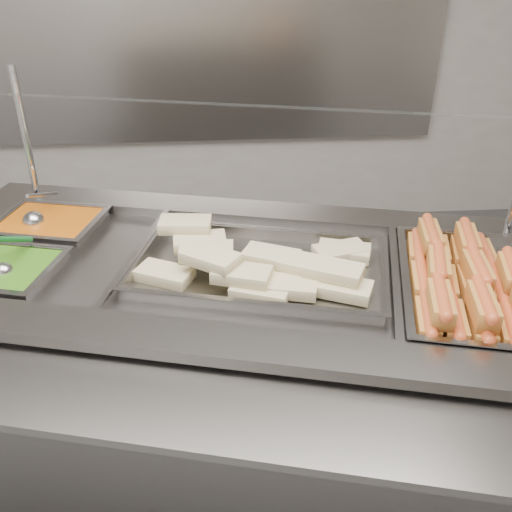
{
  "coord_description": "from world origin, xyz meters",
  "views": [
    {
      "loc": [
        0.07,
        -1.16,
        1.78
      ],
      "look_at": [
        0.18,
        0.27,
        0.96
      ],
      "focal_mm": 40.0,
      "sensor_mm": 36.0,
      "label": 1
    }
  ],
  "objects": [
    {
      "name": "sneeze_guard",
      "position": [
        0.19,
        0.5,
        1.32
      ],
      "size": [
        1.75,
        0.73,
        0.46
      ],
      "color": "silver",
      "rests_on": "steam_counter"
    },
    {
      "name": "serving_spoon",
      "position": [
        -0.53,
        0.29,
        0.95
      ],
      "size": [
        0.08,
        0.19,
        0.14
      ],
      "color": "silver",
      "rests_on": "pan_peas"
    },
    {
      "name": "hotdogs_in_buns",
      "position": [
        0.74,
        0.11,
        0.95
      ],
      "size": [
        0.37,
        0.59,
        0.12
      ],
      "color": "#AF5C24",
      "rests_on": "pan_hotdogs"
    },
    {
      "name": "tray_rail",
      "position": [
        -0.0,
        -0.24,
        0.89
      ],
      "size": [
        1.89,
        0.83,
        0.05
      ],
      "color": "slate",
      "rests_on": "steam_counter"
    },
    {
      "name": "pan_hotdogs",
      "position": [
        0.77,
        0.12,
        0.9
      ],
      "size": [
        0.49,
        0.65,
        0.1
      ],
      "color": "gray",
      "rests_on": "steam_counter"
    },
    {
      "name": "pan_beans",
      "position": [
        -0.48,
        0.59,
        0.9
      ],
      "size": [
        0.37,
        0.32,
        0.1
      ],
      "color": "gray",
      "rests_on": "steam_counter"
    },
    {
      "name": "steam_counter",
      "position": [
        0.13,
        0.28,
        0.47
      ],
      "size": [
        2.12,
        1.33,
        0.94
      ],
      "color": "slate",
      "rests_on": "ground"
    },
    {
      "name": "pan_wraps",
      "position": [
        0.19,
        0.26,
        0.91
      ],
      "size": [
        0.79,
        0.58,
        0.07
      ],
      "color": "gray",
      "rests_on": "steam_counter"
    },
    {
      "name": "back_panel",
      "position": [
        0.0,
        2.45,
        1.2
      ],
      "size": [
        3.0,
        0.04,
        1.2
      ],
      "primitive_type": "cube",
      "color": "gray",
      "rests_on": "ground"
    },
    {
      "name": "pan_peas",
      "position": [
        -0.56,
        0.3,
        0.9
      ],
      "size": [
        0.37,
        0.32,
        0.1
      ],
      "color": "gray",
      "rests_on": "steam_counter"
    },
    {
      "name": "tortilla_wraps",
      "position": [
        0.21,
        0.23,
        0.95
      ],
      "size": [
        0.72,
        0.43,
        0.1
      ],
      "color": "tan",
      "rests_on": "pan_wraps"
    },
    {
      "name": "ladle",
      "position": [
        -0.53,
        0.59,
        0.95
      ],
      "size": [
        0.09,
        0.21,
        0.14
      ],
      "color": "silver",
      "rests_on": "pan_beans"
    }
  ]
}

